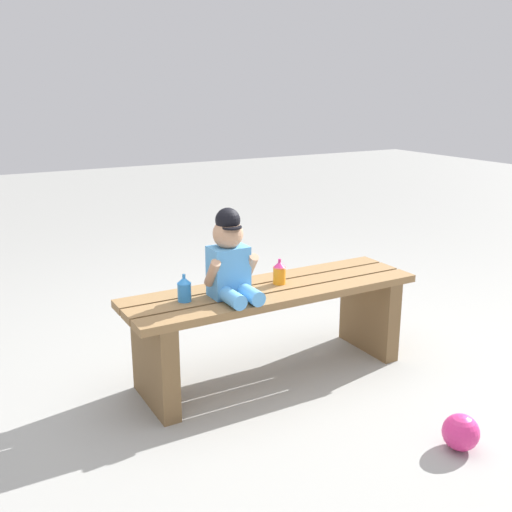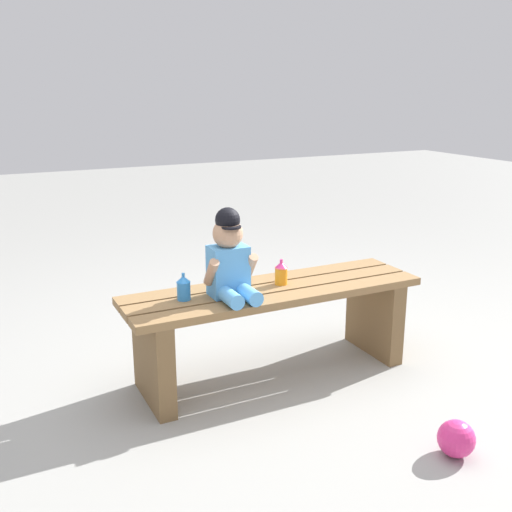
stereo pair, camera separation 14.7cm
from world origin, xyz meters
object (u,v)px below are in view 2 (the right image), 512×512
Objects in this scene: child_figure at (230,259)px; toy_ball at (456,439)px; park_bench at (274,317)px; sippy_cup_left at (184,287)px; sippy_cup_right at (281,273)px.

child_figure reaches higher than toy_ball.
park_bench reaches higher than toy_ball.
child_figure is 0.24m from sippy_cup_left.
sippy_cup_left is at bearing 177.20° from park_bench.
sippy_cup_right is (0.05, 0.02, 0.21)m from park_bench.
toy_ball is (0.31, -0.91, -0.23)m from park_bench.
child_figure is at bearing -170.64° from sippy_cup_right.
park_bench is 0.99m from toy_ball.
sippy_cup_left is (-0.44, 0.02, 0.21)m from park_bench.
park_bench is at bearing 108.95° from toy_ball.
toy_ball is at bearing -58.16° from child_figure.
sippy_cup_right is at bearing 0.00° from sippy_cup_left.
toy_ball is at bearing -74.30° from sippy_cup_right.
sippy_cup_left reaches higher than toy_ball.
child_figure is 1.18m from toy_ball.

